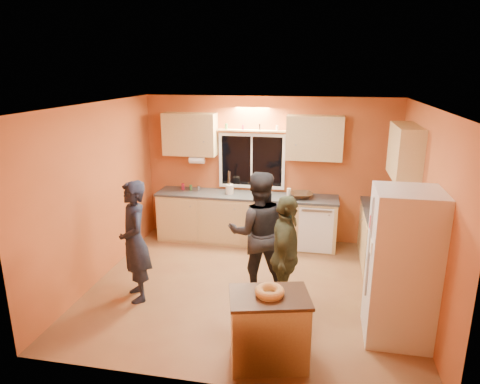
% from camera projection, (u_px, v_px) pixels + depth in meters
% --- Properties ---
extents(ground, '(4.50, 4.50, 0.00)m').
position_uv_depth(ground, '(249.00, 288.00, 6.18)').
color(ground, brown).
rests_on(ground, ground).
extents(room_shell, '(4.54, 4.04, 2.61)m').
position_uv_depth(room_shell, '(263.00, 173.00, 6.10)').
color(room_shell, '#BE6030').
rests_on(room_shell, ground).
extents(back_counter, '(4.23, 0.62, 0.90)m').
position_uv_depth(back_counter, '(266.00, 220.00, 7.66)').
color(back_counter, tan).
rests_on(back_counter, ground).
extents(right_counter, '(0.62, 1.84, 0.90)m').
position_uv_depth(right_counter, '(388.00, 256.00, 6.17)').
color(right_counter, tan).
rests_on(right_counter, ground).
extents(refrigerator, '(0.72, 0.70, 1.80)m').
position_uv_depth(refrigerator, '(402.00, 266.00, 4.83)').
color(refrigerator, silver).
rests_on(refrigerator, ground).
extents(island, '(0.94, 0.75, 0.80)m').
position_uv_depth(island, '(269.00, 329.00, 4.52)').
color(island, tan).
rests_on(island, ground).
extents(bundt_pastry, '(0.31, 0.31, 0.09)m').
position_uv_depth(bundt_pastry, '(270.00, 291.00, 4.40)').
color(bundt_pastry, tan).
rests_on(bundt_pastry, island).
extents(person_left, '(0.67, 0.73, 1.66)m').
position_uv_depth(person_left, '(135.00, 241.00, 5.71)').
color(person_left, black).
rests_on(person_left, ground).
extents(person_center, '(0.97, 0.83, 1.73)m').
position_uv_depth(person_center, '(258.00, 232.00, 5.95)').
color(person_center, black).
rests_on(person_center, ground).
extents(person_right, '(0.39, 0.93, 1.59)m').
position_uv_depth(person_right, '(285.00, 257.00, 5.33)').
color(person_right, '#2D3220').
rests_on(person_right, ground).
extents(mixing_bowl, '(0.44, 0.44, 0.09)m').
position_uv_depth(mixing_bowl, '(301.00, 195.00, 7.39)').
color(mixing_bowl, black).
rests_on(mixing_bowl, back_counter).
extents(utensil_crock, '(0.14, 0.14, 0.17)m').
position_uv_depth(utensil_crock, '(230.00, 189.00, 7.61)').
color(utensil_crock, '#EDE2C6').
rests_on(utensil_crock, back_counter).
extents(potted_plant, '(0.34, 0.30, 0.33)m').
position_uv_depth(potted_plant, '(387.00, 215.00, 6.04)').
color(potted_plant, gray).
rests_on(potted_plant, right_counter).
extents(red_box, '(0.18, 0.15, 0.07)m').
position_uv_depth(red_box, '(384.00, 207.00, 6.79)').
color(red_box, maroon).
rests_on(red_box, right_counter).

